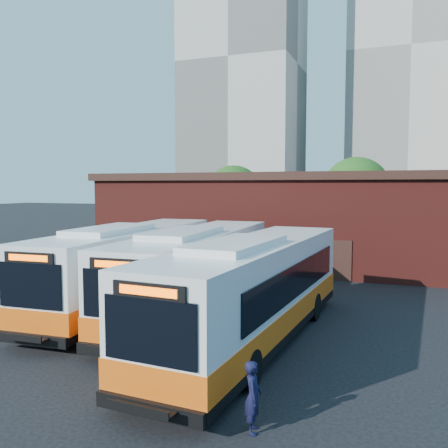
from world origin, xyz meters
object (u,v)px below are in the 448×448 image
at_px(bus_west, 130,269).
at_px(transit_worker, 253,397).
at_px(bus_mideast, 254,294).
at_px(bus_midwest, 198,274).

height_order(bus_west, transit_worker, bus_west).
distance_m(bus_west, bus_mideast, 7.51).
xyz_separation_m(bus_west, bus_mideast, (6.91, -2.94, 0.00)).
distance_m(bus_midwest, transit_worker, 10.32).
bearing_deg(bus_midwest, bus_west, 176.39).
bearing_deg(bus_mideast, transit_worker, -69.54).
bearing_deg(transit_worker, bus_midwest, 14.25).
bearing_deg(bus_mideast, bus_midwest, 143.91).
bearing_deg(bus_west, bus_mideast, -26.17).
bearing_deg(bus_midwest, bus_mideast, -42.36).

